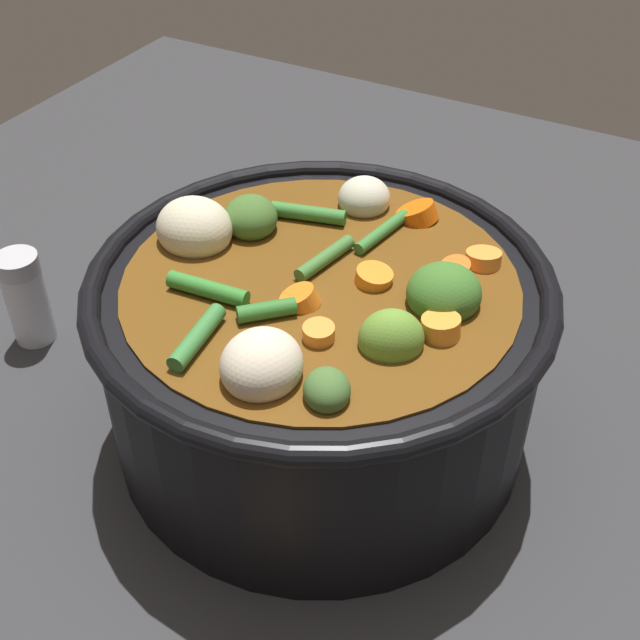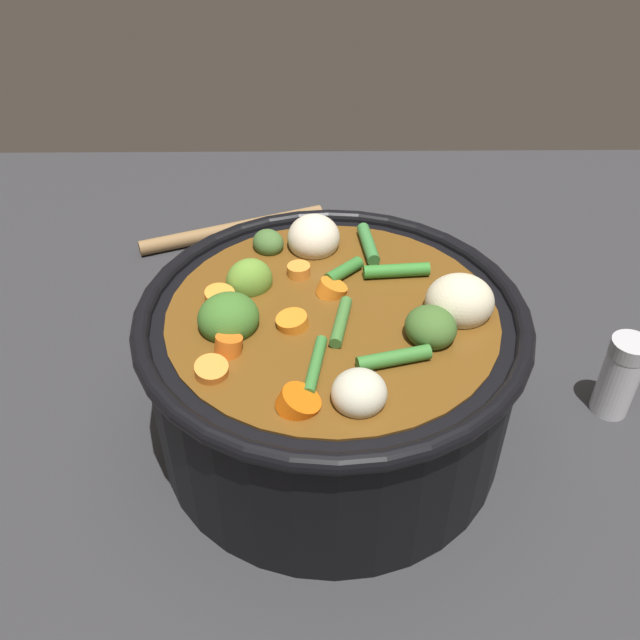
# 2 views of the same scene
# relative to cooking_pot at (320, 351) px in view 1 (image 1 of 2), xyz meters

# --- Properties ---
(ground_plane) EXTENTS (1.10, 1.10, 0.00)m
(ground_plane) POSITION_rel_cooking_pot_xyz_m (-0.00, -0.00, -0.07)
(ground_plane) COLOR #2D2D30
(cooking_pot) EXTENTS (0.30, 0.30, 0.16)m
(cooking_pot) POSITION_rel_cooking_pot_xyz_m (0.00, 0.00, 0.00)
(cooking_pot) COLOR black
(cooking_pot) RESTS_ON ground_plane
(salt_shaker) EXTENTS (0.03, 0.03, 0.08)m
(salt_shaker) POSITION_rel_cooking_pot_xyz_m (0.25, 0.02, -0.03)
(salt_shaker) COLOR silver
(salt_shaker) RESTS_ON ground_plane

